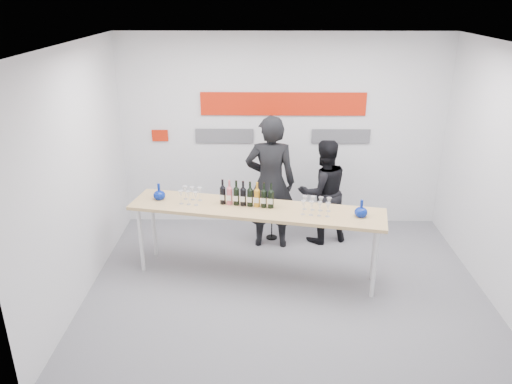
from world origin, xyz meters
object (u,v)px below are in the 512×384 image
(presenter_left, at_px, (270,183))
(presenter_right, at_px, (323,192))
(tasting_table, at_px, (256,213))
(mic_stand, at_px, (272,212))

(presenter_left, xyz_separation_m, presenter_right, (0.78, 0.15, -0.20))
(tasting_table, xyz_separation_m, presenter_right, (0.97, 1.02, -0.11))
(mic_stand, bearing_deg, presenter_left, -98.90)
(presenter_left, bearing_deg, mic_stand, -97.63)
(presenter_left, bearing_deg, presenter_right, -166.99)
(tasting_table, bearing_deg, mic_stand, 89.13)
(tasting_table, distance_m, presenter_left, 0.89)
(tasting_table, height_order, mic_stand, mic_stand)
(tasting_table, relative_size, mic_stand, 2.31)
(presenter_right, relative_size, mic_stand, 1.10)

